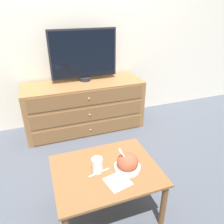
{
  "coord_description": "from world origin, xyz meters",
  "views": [
    {
      "loc": [
        -0.58,
        -2.86,
        1.55
      ],
      "look_at": [
        -0.01,
        -1.3,
        0.71
      ],
      "focal_mm": 35.0,
      "sensor_mm": 36.0,
      "label": 1
    }
  ],
  "objects": [
    {
      "name": "drink_cup",
      "position": [
        -0.25,
        -1.65,
        0.47
      ],
      "size": [
        0.08,
        0.08,
        0.11
      ],
      "color": "beige",
      "rests_on": "coffee_table"
    },
    {
      "name": "wall_back",
      "position": [
        0.0,
        0.03,
        1.3
      ],
      "size": [
        12.0,
        0.05,
        2.6
      ],
      "color": "silver",
      "rests_on": "ground_plane"
    },
    {
      "name": "coffee_table",
      "position": [
        -0.19,
        -1.65,
        0.36
      ],
      "size": [
        0.79,
        0.62,
        0.42
      ],
      "color": "brown",
      "rests_on": "ground_plane"
    },
    {
      "name": "knife",
      "position": [
        -0.25,
        -1.67,
        0.42
      ],
      "size": [
        0.17,
        0.05,
        0.01
      ],
      "color": "silver",
      "rests_on": "coffee_table"
    },
    {
      "name": "napkin",
      "position": [
        -0.15,
        -1.8,
        0.42
      ],
      "size": [
        0.19,
        0.19,
        0.0
      ],
      "color": "silver",
      "rests_on": "coffee_table"
    },
    {
      "name": "dresser",
      "position": [
        -0.03,
        -0.29,
        0.32
      ],
      "size": [
        1.51,
        0.54,
        0.64
      ],
      "color": "olive",
      "rests_on": "ground_plane"
    },
    {
      "name": "tv",
      "position": [
        0.01,
        -0.2,
        0.97
      ],
      "size": [
        0.83,
        0.14,
        0.63
      ],
      "color": "#232328",
      "rests_on": "dresser"
    },
    {
      "name": "takeout_bowl",
      "position": [
        -0.03,
        -1.7,
        0.47
      ],
      "size": [
        0.2,
        0.2,
        0.19
      ],
      "color": "silver",
      "rests_on": "coffee_table"
    },
    {
      "name": "ground_plane",
      "position": [
        0.0,
        0.0,
        0.0
      ],
      "size": [
        12.0,
        12.0,
        0.0
      ],
      "primitive_type": "plane",
      "color": "#474C56"
    }
  ]
}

